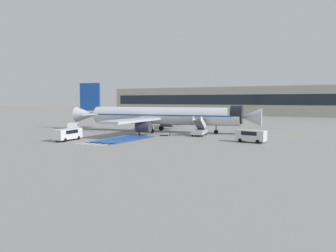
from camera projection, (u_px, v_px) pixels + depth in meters
The scene contains 18 objects.
ground_plane at pixel (163, 132), 70.61m from camera, with size 600.00×600.00×0.00m, color gray.
apron_leadline_yellow at pixel (164, 132), 69.79m from camera, with size 0.20×76.10×0.01m, color gold.
apron_stand_patch_blue at pixel (123, 139), 56.99m from camera, with size 5.84×13.19×0.01m, color #2856A8.
apron_walkway_bar_0 at pixel (83, 143), 52.53m from camera, with size 0.44×3.60×0.01m, color silver.
apron_walkway_bar_1 at pixel (89, 143), 51.96m from camera, with size 0.44×3.60×0.01m, color silver.
apron_walkway_bar_2 at pixel (95, 144), 51.40m from camera, with size 0.44×3.60×0.01m, color silver.
apron_walkway_bar_3 at pixel (101, 144), 50.83m from camera, with size 0.44×3.60×0.01m, color silver.
apron_walkway_bar_4 at pixel (107, 144), 50.27m from camera, with size 0.44×3.60×0.01m, color silver.
airliner at pixel (161, 116), 69.73m from camera, with size 41.66×32.91×10.69m.
boarding_stairs_forward at pixel (199, 131), 62.73m from camera, with size 2.95×5.47×3.92m.
fuel_tanker at pixel (183, 118), 93.75m from camera, with size 3.86×10.50×3.39m.
service_van_0 at pixel (74, 127), 69.05m from camera, with size 4.43×4.84×2.03m.
service_van_1 at pixel (68, 133), 55.02m from camera, with size 2.43×5.70×2.00m.
service_van_2 at pixel (251, 135), 52.59m from camera, with size 4.90×2.41×2.01m.
baggage_cart at pixel (165, 134), 63.17m from camera, with size 2.21×2.93×0.87m.
ground_crew_0 at pixel (139, 129), 64.64m from camera, with size 0.48×0.45×1.79m.
ground_crew_1 at pixel (153, 129), 67.41m from camera, with size 0.47×0.46×1.60m.
terminal_building at pixel (233, 101), 149.48m from camera, with size 122.49×12.10×12.66m.
Camera 1 is at (34.31, -61.35, 6.83)m, focal length 35.00 mm.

